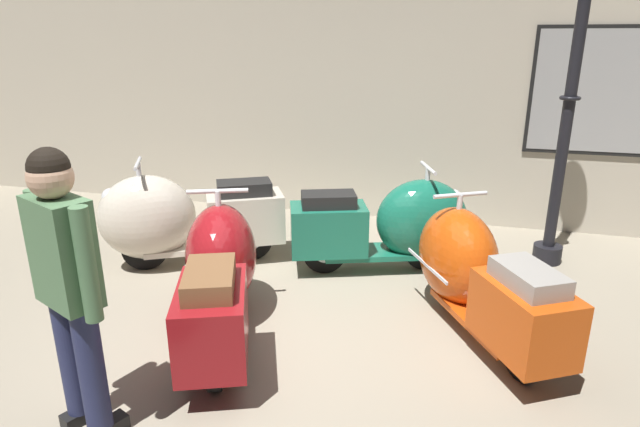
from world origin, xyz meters
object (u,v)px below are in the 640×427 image
(scooter_2, at_px, (393,224))
(visitor_0, at_px, (67,279))
(scooter_0, at_px, (178,219))
(lamppost, at_px, (573,75))
(scooter_1, at_px, (219,274))
(scooter_3, at_px, (474,274))

(scooter_2, distance_m, visitor_0, 3.09)
(scooter_0, relative_size, visitor_0, 1.08)
(scooter_0, xyz_separation_m, lamppost, (3.59, 1.03, 1.37))
(scooter_1, relative_size, scooter_2, 1.02)
(scooter_1, bearing_deg, scooter_0, 20.08)
(scooter_2, relative_size, scooter_3, 1.04)
(scooter_0, height_order, lamppost, lamppost)
(visitor_0, bearing_deg, scooter_3, -27.09)
(scooter_3, xyz_separation_m, lamppost, (0.78, 1.56, 1.39))
(scooter_2, bearing_deg, scooter_0, 172.65)
(scooter_1, bearing_deg, scooter_2, -58.32)
(visitor_0, bearing_deg, scooter_0, 39.99)
(scooter_3, bearing_deg, scooter_2, 8.31)
(scooter_0, height_order, scooter_3, scooter_0)
(scooter_1, distance_m, scooter_2, 1.88)
(scooter_2, height_order, scooter_3, scooter_2)
(scooter_1, relative_size, visitor_0, 1.08)
(lamppost, relative_size, visitor_0, 1.88)
(scooter_2, xyz_separation_m, visitor_0, (-1.42, -2.70, 0.50))
(scooter_0, distance_m, scooter_1, 1.42)
(lamppost, bearing_deg, scooter_3, -116.65)
(scooter_1, distance_m, lamppost, 3.66)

